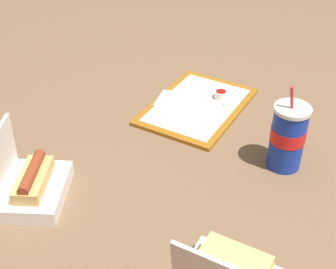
{
  "coord_description": "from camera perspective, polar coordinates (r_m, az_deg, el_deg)",
  "views": [
    {
      "loc": [
        0.92,
        0.34,
        0.79
      ],
      "look_at": [
        -0.04,
        -0.01,
        0.05
      ],
      "focal_mm": 50.0,
      "sensor_mm": 36.0,
      "label": 1
    }
  ],
  "objects": [
    {
      "name": "ground_plane",
      "position": [
        1.26,
        -0.04,
        -2.84
      ],
      "size": [
        3.2,
        3.2,
        0.0
      ],
      "primitive_type": "plane",
      "color": "brown"
    },
    {
      "name": "food_tray",
      "position": [
        1.46,
        3.64,
        3.43
      ],
      "size": [
        0.41,
        0.32,
        0.01
      ],
      "color": "#A56619",
      "rests_on": "ground_plane"
    },
    {
      "name": "ketchup_cup",
      "position": [
        1.49,
        6.46,
        4.89
      ],
      "size": [
        0.04,
        0.04,
        0.02
      ],
      "color": "white",
      "rests_on": "food_tray"
    },
    {
      "name": "napkin_stack",
      "position": [
        1.47,
        0.67,
        4.21
      ],
      "size": [
        0.1,
        0.1,
        0.0
      ],
      "primitive_type": "cube",
      "rotation": [
        0.0,
        0.0,
        0.04
      ],
      "color": "white",
      "rests_on": "food_tray"
    },
    {
      "name": "plastic_fork",
      "position": [
        1.5,
        6.94,
        4.59
      ],
      "size": [
        0.11,
        0.05,
        0.0
      ],
      "primitive_type": "cube",
      "rotation": [
        0.0,
        0.0,
        0.31
      ],
      "color": "white",
      "rests_on": "food_tray"
    },
    {
      "name": "clamshell_hotdog_left",
      "position": [
        1.16,
        -16.39,
        -5.83
      ],
      "size": [
        0.22,
        0.2,
        0.18
      ],
      "color": "white",
      "rests_on": "ground_plane"
    },
    {
      "name": "soda_cup_back",
      "position": [
        1.22,
        14.39,
        -0.23
      ],
      "size": [
        0.09,
        0.09,
        0.24
      ],
      "color": "#1938B7",
      "rests_on": "ground_plane"
    }
  ]
}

